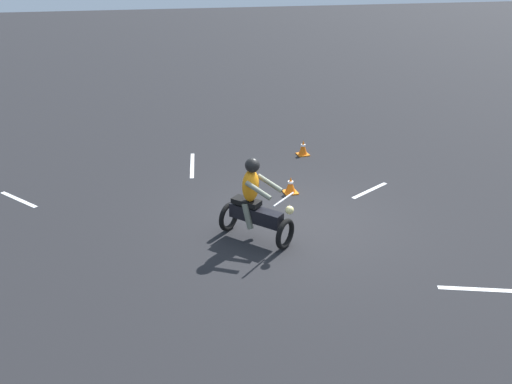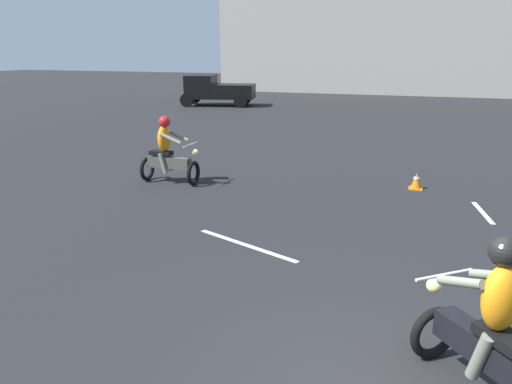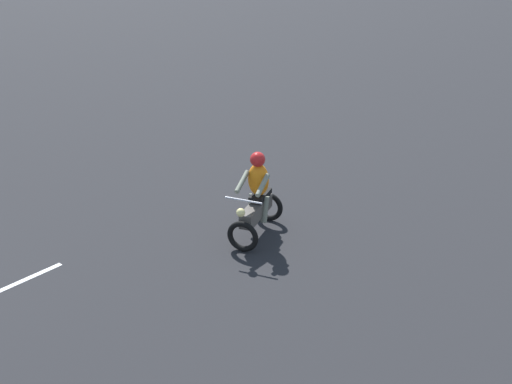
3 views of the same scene
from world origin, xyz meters
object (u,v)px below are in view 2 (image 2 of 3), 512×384
Objects in this scene: traffic_cone_near_right at (416,181)px; utility_pole_far at (474,32)px; motorcycle_rider_foreground at (489,330)px; pickup_truck at (216,90)px; motorcycle_rider_background at (168,154)px.

traffic_cone_near_right is 0.05× the size of utility_pole_far.
pickup_truck reaches higher than motorcycle_rider_foreground.
traffic_cone_near_right is at bearing 104.36° from motorcycle_rider_background.
traffic_cone_near_right is (11.62, -15.05, -0.74)m from pickup_truck.
pickup_truck is (-12.44, 22.57, 0.20)m from motorcycle_rider_foreground.
motorcycle_rider_foreground is 0.37× the size of pickup_truck.
pickup_truck is at bearing -159.49° from motorcycle_rider_background.
motorcycle_rider_background is at bearing 97.64° from motorcycle_rider_foreground.
motorcycle_rider_foreground is at bearing 48.48° from motorcycle_rider_background.
motorcycle_rider_background is 17.41m from pickup_truck.
motorcycle_rider_foreground is 33.52m from utility_pole_far.
motorcycle_rider_background is 6.03m from traffic_cone_near_right.
motorcycle_rider_foreground and motorcycle_rider_background have the same top height.
utility_pole_far is at bearing 84.24° from traffic_cone_near_right.
utility_pole_far reaches higher than motorcycle_rider_foreground.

